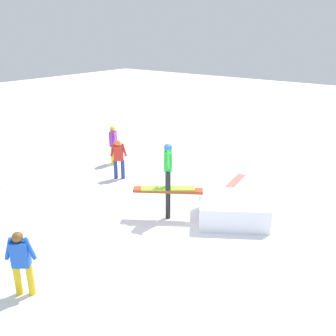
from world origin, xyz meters
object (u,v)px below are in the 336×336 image
(rail_feature, at_px, (168,194))
(bystander_purple, at_px, (113,143))
(main_rider_on_rail, at_px, (168,167))
(loose_snowboard_coral, at_px, (235,182))
(bystander_blue, at_px, (21,260))
(bystander_red, at_px, (119,157))

(rail_feature, xyz_separation_m, bystander_purple, (4.35, -2.27, 0.13))
(main_rider_on_rail, distance_m, loose_snowboard_coral, 3.76)
(bystander_blue, height_order, bystander_red, bystander_red)
(bystander_red, bearing_deg, bystander_purple, -76.08)
(bystander_red, xyz_separation_m, bystander_purple, (1.24, -0.98, 0.06))
(bystander_red, bearing_deg, bystander_blue, 79.34)
(main_rider_on_rail, distance_m, bystander_blue, 4.28)
(main_rider_on_rail, height_order, bystander_purple, main_rider_on_rail)
(bystander_red, bearing_deg, loose_snowboard_coral, 174.99)
(rail_feature, height_order, bystander_red, bystander_red)
(bystander_purple, bearing_deg, loose_snowboard_coral, -103.09)
(bystander_purple, bearing_deg, bystander_blue, -175.35)
(rail_feature, bearing_deg, bystander_red, -55.57)
(rail_feature, xyz_separation_m, loose_snowboard_coral, (-0.24, -3.44, -0.70))
(main_rider_on_rail, bearing_deg, loose_snowboard_coral, -131.00)
(rail_feature, relative_size, bystander_blue, 1.25)
(bystander_red, height_order, bystander_purple, bystander_purple)
(bystander_blue, relative_size, bystander_red, 0.99)
(rail_feature, xyz_separation_m, bystander_red, (3.11, -1.29, 0.07))
(main_rider_on_rail, relative_size, bystander_blue, 0.95)
(bystander_red, bearing_deg, rail_feature, 119.72)
(bystander_purple, height_order, loose_snowboard_coral, bystander_purple)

